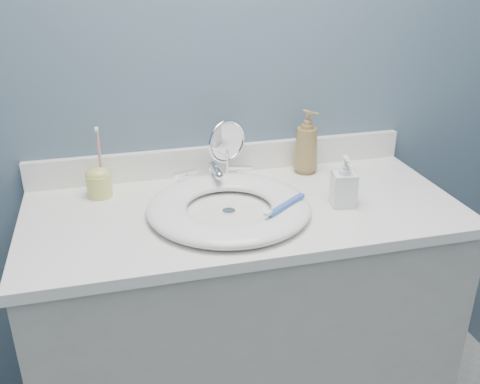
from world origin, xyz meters
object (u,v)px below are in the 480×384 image
object	(u,v)px
soap_bottle_clear	(344,181)
toothbrush_holder	(99,181)
makeup_mirror	(227,149)
soap_bottle_amber	(307,142)

from	to	relation	value
soap_bottle_clear	toothbrush_holder	bearing A→B (deg)	171.68
makeup_mirror	toothbrush_holder	bearing A→B (deg)	157.68
makeup_mirror	soap_bottle_amber	xyz separation A→B (m)	(0.27, 0.02, -0.01)
soap_bottle_clear	soap_bottle_amber	bearing A→B (deg)	104.21
soap_bottle_amber	soap_bottle_clear	world-z (taller)	soap_bottle_amber
soap_bottle_clear	toothbrush_holder	xyz separation A→B (m)	(-0.67, 0.23, -0.02)
makeup_mirror	soap_bottle_amber	bearing A→B (deg)	-18.98
soap_bottle_amber	soap_bottle_clear	bearing A→B (deg)	-116.53
toothbrush_holder	makeup_mirror	bearing A→B (deg)	1.05
toothbrush_holder	soap_bottle_amber	bearing A→B (deg)	2.42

